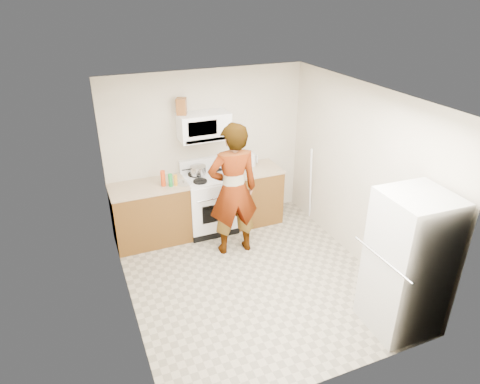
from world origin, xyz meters
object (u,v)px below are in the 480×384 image
microwave (204,126)px  fridge (407,264)px  gas_range (209,202)px  saucepan (198,170)px  kettle (251,160)px  person (233,190)px

microwave → fridge: bearing=-66.5°
gas_range → microwave: bearing=90.0°
saucepan → kettle: bearing=3.5°
gas_range → kettle: same height
gas_range → fridge: 3.21m
person → kettle: person is taller
fridge → saucepan: fridge is taller
fridge → kettle: 3.10m
gas_range → kettle: size_ratio=5.77×
microwave → kettle: (0.78, 0.02, -0.67)m
microwave → person: 1.11m
person → fridge: 2.49m
kettle → microwave: bearing=-174.0°
fridge → kettle: fridge is taller
microwave → fridge: (1.32, -3.03, -0.85)m
microwave → saucepan: size_ratio=3.22×
microwave → kettle: size_ratio=3.88×
microwave → fridge: 3.41m
person → kettle: bearing=-122.7°
person → kettle: (0.65, 0.87, 0.04)m
gas_range → microwave: size_ratio=1.49×
gas_range → fridge: bearing=-65.6°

